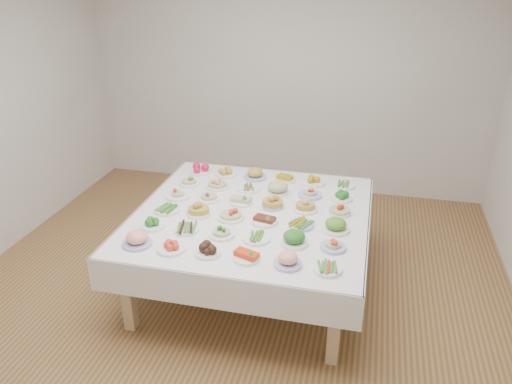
% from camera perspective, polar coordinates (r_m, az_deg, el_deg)
% --- Properties ---
extents(room_envelope, '(5.02, 5.02, 2.81)m').
position_cam_1_polar(room_envelope, '(3.83, -3.32, 11.10)').
color(room_envelope, '#94653D').
rests_on(room_envelope, ground).
extents(display_table, '(2.02, 2.02, 0.75)m').
position_cam_1_polar(display_table, '(4.38, -0.46, -3.19)').
color(display_table, white).
rests_on(display_table, ground).
extents(dish_0, '(0.23, 0.23, 0.14)m').
position_cam_1_polar(dish_0, '(3.95, -13.47, -5.03)').
color(dish_0, '#4C66B2').
rests_on(dish_0, display_table).
extents(dish_1, '(0.22, 0.22, 0.09)m').
position_cam_1_polar(dish_1, '(3.84, -9.67, -6.10)').
color(dish_1, white).
rests_on(dish_1, display_table).
extents(dish_2, '(0.20, 0.20, 0.09)m').
position_cam_1_polar(dish_2, '(3.75, -5.50, -6.53)').
color(dish_2, white).
rests_on(dish_2, display_table).
extents(dish_3, '(0.20, 0.20, 0.09)m').
position_cam_1_polar(dish_3, '(3.68, -1.08, -7.19)').
color(dish_3, white).
rests_on(dish_3, display_table).
extents(dish_4, '(0.20, 0.20, 0.11)m').
position_cam_1_polar(dish_4, '(3.61, 3.68, -7.69)').
color(dish_4, '#4C66B2').
rests_on(dish_4, display_table).
extents(dish_5, '(0.20, 0.20, 0.05)m').
position_cam_1_polar(dish_5, '(3.60, 8.16, -8.60)').
color(dish_5, white).
rests_on(dish_5, display_table).
extents(dish_6, '(0.20, 0.20, 0.08)m').
position_cam_1_polar(dish_6, '(4.19, -11.74, -3.57)').
color(dish_6, white).
rests_on(dish_6, display_table).
extents(dish_7, '(0.21, 0.20, 0.05)m').
position_cam_1_polar(dish_7, '(4.09, -7.93, -4.12)').
color(dish_7, white).
rests_on(dish_7, display_table).
extents(dish_8, '(0.20, 0.20, 0.10)m').
position_cam_1_polar(dish_8, '(3.98, -3.97, -4.47)').
color(dish_8, white).
rests_on(dish_8, display_table).
extents(dish_9, '(0.22, 0.22, 0.06)m').
position_cam_1_polar(dish_9, '(3.93, 0.03, -5.15)').
color(dish_9, white).
rests_on(dish_9, display_table).
extents(dish_10, '(0.22, 0.22, 0.13)m').
position_cam_1_polar(dish_10, '(3.87, 4.38, -5.12)').
color(dish_10, white).
rests_on(dish_10, display_table).
extents(dish_11, '(0.20, 0.20, 0.10)m').
position_cam_1_polar(dish_11, '(3.85, 8.80, -5.89)').
color(dish_11, '#4C66B2').
rests_on(dish_11, display_table).
extents(dish_12, '(0.22, 0.22, 0.05)m').
position_cam_1_polar(dish_12, '(4.43, -10.16, -1.92)').
color(dish_12, white).
rests_on(dish_12, display_table).
extents(dish_13, '(0.20, 0.20, 0.13)m').
position_cam_1_polar(dish_13, '(4.31, -6.60, -1.87)').
color(dish_13, white).
rests_on(dish_13, display_table).
extents(dish_14, '(0.24, 0.24, 0.13)m').
position_cam_1_polar(dish_14, '(4.23, -2.91, -2.26)').
color(dish_14, white).
rests_on(dish_14, display_table).
extents(dish_15, '(0.22, 0.22, 0.10)m').
position_cam_1_polar(dish_15, '(4.17, 0.99, -3.02)').
color(dish_15, white).
rests_on(dish_15, display_table).
extents(dish_16, '(0.22, 0.21, 0.05)m').
position_cam_1_polar(dish_16, '(4.14, 5.16, -3.64)').
color(dish_16, '#4C66B2').
rests_on(dish_16, display_table).
extents(dish_17, '(0.23, 0.23, 0.13)m').
position_cam_1_polar(dish_17, '(4.09, 9.11, -3.62)').
color(dish_17, white).
rests_on(dish_17, display_table).
extents(dish_18, '(0.22, 0.22, 0.11)m').
position_cam_1_polar(dish_18, '(4.66, -8.94, -0.11)').
color(dish_18, white).
rests_on(dish_18, display_table).
extents(dish_19, '(0.20, 0.20, 0.10)m').
position_cam_1_polar(dish_19, '(4.58, -5.41, -0.47)').
color(dish_19, white).
rests_on(dish_19, display_table).
extents(dish_20, '(0.20, 0.20, 0.10)m').
position_cam_1_polar(dish_20, '(4.50, -1.72, -0.80)').
color(dish_20, white).
rests_on(dish_20, display_table).
extents(dish_21, '(0.22, 0.22, 0.13)m').
position_cam_1_polar(dish_21, '(4.42, 1.91, -1.00)').
color(dish_21, '#4C66B2').
rests_on(dish_21, display_table).
extents(dish_22, '(0.21, 0.21, 0.13)m').
position_cam_1_polar(dish_22, '(4.38, 5.68, -1.41)').
color(dish_22, white).
rests_on(dish_22, display_table).
extents(dish_23, '(0.20, 0.20, 0.11)m').
position_cam_1_polar(dish_23, '(4.36, 9.53, -1.85)').
color(dish_23, white).
rests_on(dish_23, display_table).
extents(dish_24, '(0.20, 0.20, 0.11)m').
position_cam_1_polar(dish_24, '(4.91, -7.67, 1.37)').
color(dish_24, white).
rests_on(dish_24, display_table).
extents(dish_25, '(0.22, 0.22, 0.13)m').
position_cam_1_polar(dish_25, '(4.82, -4.44, 1.19)').
color(dish_25, white).
rests_on(dish_25, display_table).
extents(dish_26, '(0.22, 0.22, 0.05)m').
position_cam_1_polar(dish_26, '(4.76, -0.88, 0.48)').
color(dish_26, white).
rests_on(dish_26, display_table).
extents(dish_27, '(0.20, 0.20, 0.13)m').
position_cam_1_polar(dish_27, '(4.69, 2.49, 0.58)').
color(dish_27, white).
rests_on(dish_27, display_table).
extents(dish_28, '(0.22, 0.22, 0.11)m').
position_cam_1_polar(dish_28, '(4.65, 6.18, 0.01)').
color(dish_28, '#4C66B2').
rests_on(dish_28, display_table).
extents(dish_29, '(0.20, 0.20, 0.09)m').
position_cam_1_polar(dish_29, '(4.63, 9.73, -0.42)').
color(dish_29, white).
rests_on(dish_29, display_table).
extents(dish_30, '(0.20, 0.20, 0.10)m').
position_cam_1_polar(dish_30, '(5.16, -6.41, 2.58)').
color(dish_30, white).
rests_on(dish_30, display_table).
extents(dish_31, '(0.20, 0.20, 0.09)m').
position_cam_1_polar(dish_31, '(5.08, -3.41, 2.32)').
color(dish_31, white).
rests_on(dish_31, display_table).
extents(dish_32, '(0.22, 0.22, 0.12)m').
position_cam_1_polar(dish_32, '(5.01, -0.11, 2.13)').
color(dish_32, '#4C66B2').
rests_on(dish_32, display_table).
extents(dish_33, '(0.20, 0.20, 0.08)m').
position_cam_1_polar(dish_33, '(4.96, 3.32, 1.60)').
color(dish_33, white).
rests_on(dish_33, display_table).
extents(dish_34, '(0.22, 0.22, 0.10)m').
position_cam_1_polar(dish_34, '(4.91, 6.55, 1.35)').
color(dish_34, white).
rests_on(dish_34, display_table).
extents(dish_35, '(0.21, 0.21, 0.05)m').
position_cam_1_polar(dish_35, '(4.91, 9.93, 0.83)').
color(dish_35, white).
rests_on(dish_35, display_table).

